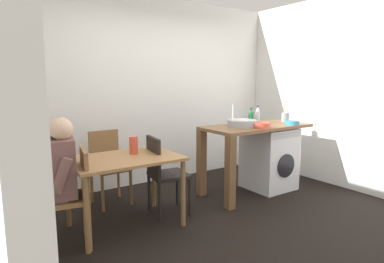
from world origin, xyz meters
TOP-DOWN VIEW (x-y plane):
  - ground_plane at (0.00, 0.00)m, footprint 5.46×5.46m
  - wall_back at (0.00, 1.75)m, footprint 4.60×0.10m
  - wall_counter_side at (2.15, 0.00)m, footprint 0.10×3.80m
  - radiator at (-2.02, 0.30)m, footprint 0.10×0.80m
  - dining_table at (-0.97, 0.46)m, footprint 1.10×0.76m
  - chair_person_seat at (-1.52, 0.35)m, footprint 0.46×0.46m
  - chair_opposite at (-0.50, 0.52)m, footprint 0.45×0.45m
  - chair_spare_by_wall at (-0.88, 1.23)m, footprint 0.42×0.42m
  - seated_person at (-1.68, 0.37)m, footprint 0.53×0.53m
  - kitchen_counter at (0.73, 0.50)m, footprint 1.50×0.68m
  - washing_machine at (1.20, 0.50)m, footprint 0.60×0.61m
  - sink_basin at (0.68, 0.50)m, footprint 0.38×0.38m
  - tap at (0.68, 0.68)m, footprint 0.02×0.02m
  - bottle_tall_green at (0.94, 0.62)m, footprint 0.07×0.07m
  - bottle_squat_brown at (1.06, 0.61)m, footprint 0.06×0.06m
  - mixing_bowl at (0.82, 0.30)m, footprint 0.23×0.23m
  - utensil_crock at (1.57, 0.55)m, footprint 0.11×0.11m
  - colander at (1.39, 0.28)m, footprint 0.20×0.20m
  - vase at (-0.82, 0.56)m, footprint 0.09×0.09m
  - scissors at (0.89, 0.40)m, footprint 0.15×0.06m

SIDE VIEW (x-z plane):
  - ground_plane at x=0.00m, z-range 0.00..0.00m
  - radiator at x=-2.02m, z-range 0.00..0.70m
  - washing_machine at x=1.20m, z-range 0.00..0.86m
  - chair_person_seat at x=-1.52m, z-range 0.06..0.96m
  - chair_opposite at x=-0.50m, z-range 0.06..0.96m
  - chair_spare_by_wall at x=-0.88m, z-range 0.06..0.96m
  - dining_table at x=-0.97m, z-range 0.27..1.01m
  - seated_person at x=-1.68m, z-range 0.07..1.27m
  - kitchen_counter at x=0.73m, z-range 0.30..1.22m
  - vase at x=-0.82m, z-range 0.74..0.93m
  - scissors at x=0.89m, z-range 0.92..0.93m
  - colander at x=1.39m, z-range 0.92..0.98m
  - mixing_bowl at x=0.82m, z-range 0.92..0.99m
  - sink_basin at x=0.68m, z-range 0.92..1.01m
  - utensil_crock at x=1.57m, z-range 0.84..1.14m
  - bottle_tall_green at x=0.94m, z-range 0.91..1.13m
  - bottle_squat_brown at x=1.06m, z-range 0.91..1.16m
  - tap at x=0.68m, z-range 0.92..1.20m
  - wall_back at x=0.00m, z-range 0.00..2.70m
  - wall_counter_side at x=2.15m, z-range 0.00..2.70m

